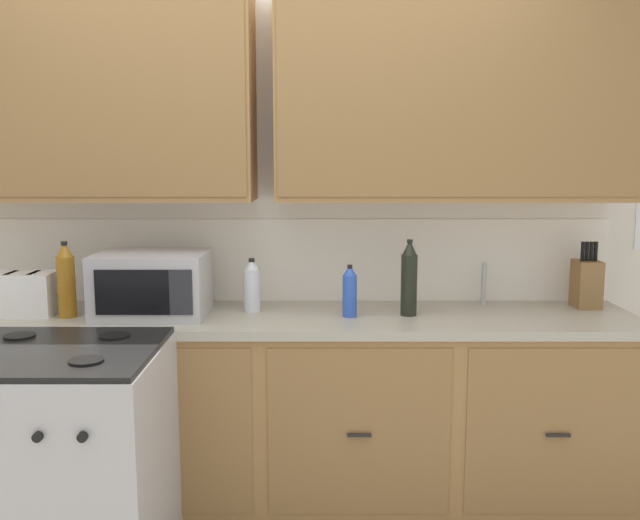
% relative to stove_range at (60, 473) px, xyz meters
% --- Properties ---
extents(wall_unit, '(4.48, 0.40, 2.39)m').
position_rel_stove_range_xyz_m(wall_unit, '(0.72, 0.83, 1.17)').
color(wall_unit, white).
rests_on(wall_unit, ground_plane).
extents(counter_run, '(3.31, 0.64, 0.92)m').
position_rel_stove_range_xyz_m(counter_run, '(0.72, 0.63, 0.00)').
color(counter_run, black).
rests_on(counter_run, ground_plane).
extents(stove_range, '(0.76, 0.68, 0.95)m').
position_rel_stove_range_xyz_m(stove_range, '(0.00, 0.00, 0.00)').
color(stove_range, '#B7B7BC').
rests_on(stove_range, ground_plane).
extents(microwave, '(0.48, 0.37, 0.28)m').
position_rel_stove_range_xyz_m(microwave, '(0.22, 0.61, 0.59)').
color(microwave, '#B7B7BC').
rests_on(microwave, counter_run).
extents(toaster, '(0.28, 0.18, 0.19)m').
position_rel_stove_range_xyz_m(toaster, '(-0.36, 0.63, 0.55)').
color(toaster, white).
rests_on(toaster, counter_run).
extents(knife_block, '(0.11, 0.14, 0.31)m').
position_rel_stove_range_xyz_m(knife_block, '(2.20, 0.78, 0.57)').
color(knife_block, olive).
rests_on(knife_block, counter_run).
extents(sink_faucet, '(0.02, 0.02, 0.20)m').
position_rel_stove_range_xyz_m(sink_faucet, '(1.74, 0.84, 0.55)').
color(sink_faucet, '#B2B5BA').
rests_on(sink_faucet, counter_run).
extents(bottle_blue, '(0.06, 0.06, 0.23)m').
position_rel_stove_range_xyz_m(bottle_blue, '(1.09, 0.58, 0.56)').
color(bottle_blue, blue).
rests_on(bottle_blue, counter_run).
extents(bottle_dark, '(0.07, 0.07, 0.34)m').
position_rel_stove_range_xyz_m(bottle_dark, '(1.35, 0.61, 0.62)').
color(bottle_dark, black).
rests_on(bottle_dark, counter_run).
extents(bottle_clear, '(0.08, 0.08, 0.24)m').
position_rel_stove_range_xyz_m(bottle_clear, '(0.65, 0.69, 0.57)').
color(bottle_clear, silver).
rests_on(bottle_clear, counter_run).
extents(bottle_amber, '(0.08, 0.08, 0.33)m').
position_rel_stove_range_xyz_m(bottle_amber, '(-0.15, 0.58, 0.61)').
color(bottle_amber, '#9E6619').
rests_on(bottle_amber, counter_run).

